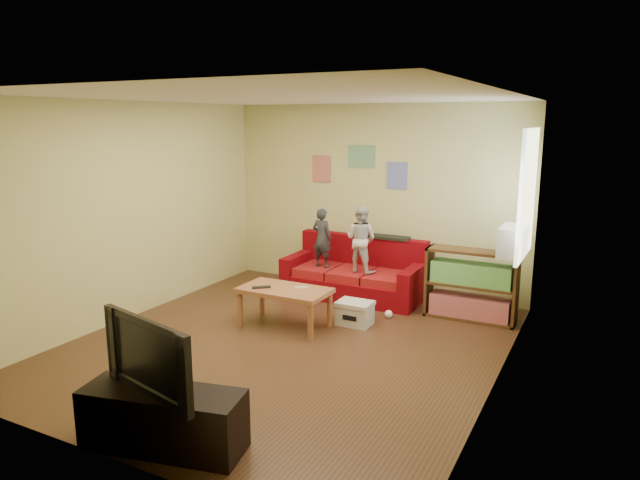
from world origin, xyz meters
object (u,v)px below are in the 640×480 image
at_px(sofa, 355,276).
at_px(child_a, 322,238).
at_px(bookshelf, 471,289).
at_px(tv_stand, 163,419).
at_px(coffee_table, 285,294).
at_px(television, 159,354).
at_px(file_box, 355,313).
at_px(child_b, 361,239).

distance_m(sofa, child_a, 0.73).
height_order(bookshelf, tv_stand, bookshelf).
bearing_deg(sofa, bookshelf, -8.23).
xyz_separation_m(coffee_table, tv_stand, (0.52, -2.68, -0.18)).
bearing_deg(television, file_box, 100.05).
bearing_deg(coffee_table, child_a, 98.50).
relative_size(coffee_table, file_box, 2.53).
bearing_deg(tv_stand, coffee_table, 88.57).
height_order(tv_stand, television, television).
height_order(child_a, television, child_a).
relative_size(child_a, child_b, 0.91).
bearing_deg(child_b, television, 99.88).
height_order(sofa, television, television).
distance_m(coffee_table, file_box, 0.90).
xyz_separation_m(child_b, tv_stand, (0.13, -4.07, -0.64)).
distance_m(child_a, tv_stand, 4.18).
bearing_deg(tv_stand, file_box, 73.83).
xyz_separation_m(child_b, file_box, (0.33, -0.93, -0.72)).
bearing_deg(child_a, television, 106.17).
xyz_separation_m(file_box, tv_stand, (-0.20, -3.13, 0.08)).
bearing_deg(coffee_table, television, -78.92).
bearing_deg(bookshelf, file_box, -144.64).
bearing_deg(child_a, bookshelf, -176.11).
height_order(child_a, file_box, child_a).
distance_m(child_a, bookshelf, 2.18).
relative_size(tv_stand, television, 1.21).
relative_size(child_a, file_box, 1.99).
distance_m(sofa, bookshelf, 1.71).
bearing_deg(file_box, tv_stand, -93.66).
bearing_deg(file_box, sofa, 113.60).
bearing_deg(coffee_table, file_box, 32.25).
relative_size(child_a, tv_stand, 0.68).
xyz_separation_m(bookshelf, file_box, (-1.21, -0.86, -0.25)).
bearing_deg(child_b, coffee_table, 82.28).
bearing_deg(bookshelf, child_b, 177.11).
distance_m(coffee_table, television, 2.75).
xyz_separation_m(child_a, bookshelf, (2.14, -0.08, -0.43)).
distance_m(child_a, child_b, 0.60).
relative_size(child_b, file_box, 2.17).
relative_size(coffee_table, tv_stand, 0.86).
bearing_deg(child_a, tv_stand, 106.17).
relative_size(bookshelf, tv_stand, 0.89).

